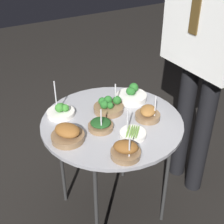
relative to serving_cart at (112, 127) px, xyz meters
The scene contains 11 objects.
ground_plane 0.62m from the serving_cart, ahead, with size 8.00×8.00×0.00m, color black.
serving_cart is the anchor object (origin of this frame).
bowl_broccoli_center 0.25m from the serving_cart, 121.92° to the left, with size 0.17×0.17×0.09m.
bowl_spinach_back_left 0.11m from the serving_cart, 67.41° to the right, with size 0.12×0.12×0.13m.
bowl_roast_mid_right 0.20m from the serving_cart, 64.70° to the left, with size 0.13×0.13×0.14m.
bowl_broccoli_front_right 0.28m from the serving_cart, 131.55° to the right, with size 0.14×0.14×0.18m.
bowl_broccoli_far_rim 0.12m from the serving_cart, 160.21° to the left, with size 0.16×0.16×0.15m.
bowl_roast_front_left 0.27m from the serving_cart, 82.18° to the right, with size 0.15×0.15×0.08m.
bowl_asparagus_mid_left 0.17m from the serving_cart, ahead, with size 0.13×0.13×0.13m.
bowl_roast_near_rim 0.29m from the serving_cart, 18.63° to the right, with size 0.13×0.13×0.12m.
waiter_figure 0.73m from the serving_cart, 87.69° to the left, with size 0.63×0.24×1.70m.
Camera 1 is at (1.12, -0.67, 1.55)m, focal length 50.00 mm.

